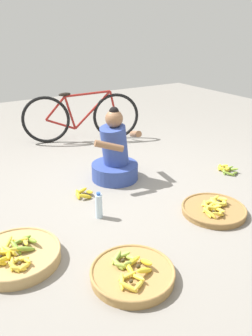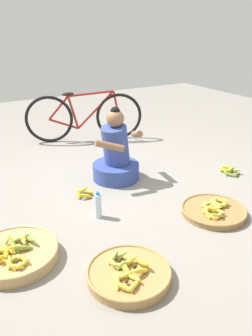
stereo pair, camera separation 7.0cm
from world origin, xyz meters
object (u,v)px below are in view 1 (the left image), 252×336
Objects in this scene: banana_basket_mid_right at (132,273)px; loose_bananas_back_left at (84,194)px; banana_basket_near_vendor at (214,209)px; loose_bananas_back_center at (226,169)px; banana_basket_front_center at (17,255)px; vendor_woman_front at (115,157)px; bicycle_leaning at (81,117)px; water_bottle at (99,206)px.

banana_basket_mid_right is 3.22× the size of loose_bananas_back_left.
loose_bananas_back_center is (0.82, 0.62, -0.01)m from banana_basket_near_vendor.
loose_bananas_back_center is at bearing -10.37° from loose_bananas_back_left.
banana_basket_front_center is 2.16× the size of loose_bananas_back_center.
loose_bananas_back_left is (-0.90, 0.93, -0.01)m from banana_basket_near_vendor.
vendor_woman_front reaches higher than loose_bananas_back_center.
banana_basket_near_vendor is (0.15, -2.56, -0.32)m from bicycle_leaning.
vendor_woman_front is 1.66m from banana_basket_mid_right.
bicycle_leaning reaches higher than loose_bananas_back_left.
water_bottle is at bearing 16.37° from banana_basket_front_center.
bicycle_leaning reaches higher than banana_basket_mid_right.
banana_basket_front_center is at bearing 171.74° from banana_basket_near_vendor.
loose_bananas_back_center is at bearing -22.95° from vendor_woman_front.
loose_bananas_back_center is 1.62× the size of loose_bananas_back_left.
bicycle_leaning is 3.08m from banana_basket_mid_right.
water_bottle is (-1.76, -0.13, 0.09)m from loose_bananas_back_center.
bicycle_leaning is at bearing 116.52° from loose_bananas_back_center.
vendor_woman_front is 0.51× the size of bicycle_leaning.
bicycle_leaning reaches higher than water_bottle.
banana_basket_near_vendor reaches higher than loose_bananas_back_left.
bicycle_leaning is at bearing 71.58° from banana_basket_mid_right.
banana_basket_near_vendor is (1.12, 0.34, -0.01)m from banana_basket_mid_right.
banana_basket_mid_right is (-0.71, -1.48, -0.22)m from vendor_woman_front.
vendor_woman_front is 4.48× the size of loose_bananas_back_left.
vendor_woman_front is at bearing 157.05° from loose_bananas_back_center.
bicycle_leaning reaches higher than banana_basket_near_vendor.
loose_bananas_back_center and loose_bananas_back_left have the same top height.
banana_basket_front_center reaches higher than banana_basket_near_vendor.
loose_bananas_back_center is 1.74m from loose_bananas_back_left.
water_bottle reaches higher than banana_basket_mid_right.
banana_basket_near_vendor is (0.41, -1.14, -0.23)m from vendor_woman_front.
water_bottle is (-0.54, -0.64, -0.15)m from vendor_woman_front.
water_bottle is (0.81, 0.24, 0.06)m from banana_basket_front_center.
loose_bananas_back_left is at bearing 169.63° from loose_bananas_back_center.
vendor_woman_front reaches higher than banana_basket_front_center.
banana_basket_near_vendor is 2.36× the size of water_bottle.
banana_basket_front_center is (-1.60, -2.31, -0.30)m from bicycle_leaning.
banana_basket_mid_right is at bearing -99.99° from loose_bananas_back_left.
banana_basket_front_center is at bearing 136.50° from banana_basket_mid_right.
banana_basket_near_vendor is 1.77m from banana_basket_front_center.
bicycle_leaning is 6.38× the size of water_bottle.
banana_basket_front_center is 2.60m from loose_bananas_back_center.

